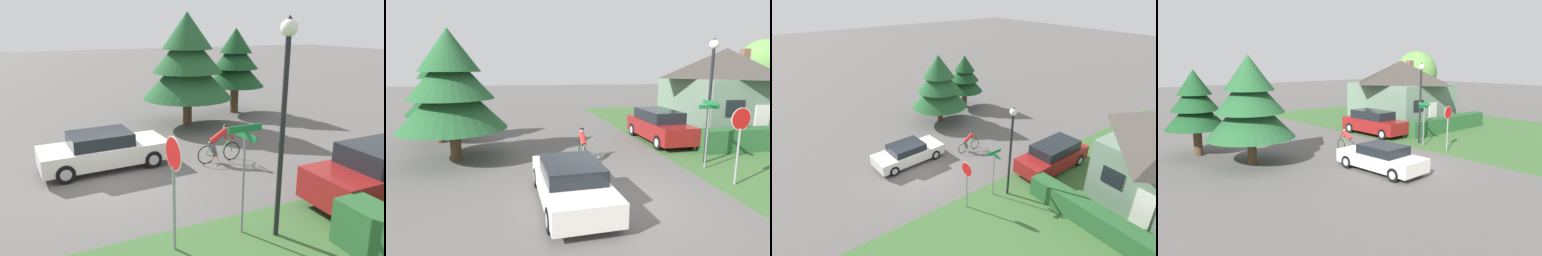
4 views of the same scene
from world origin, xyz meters
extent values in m
plane|color=#5B5956|center=(0.00, 0.00, 0.00)|extent=(140.00, 140.00, 0.00)
cube|color=slate|center=(10.67, 9.78, 1.69)|extent=(6.51, 7.65, 3.39)
pyramid|color=#3D3833|center=(10.67, 9.78, 4.36)|extent=(7.03, 8.27, 1.95)
cube|color=silver|center=(10.49, 6.07, 1.00)|extent=(0.90, 0.10, 2.00)
cube|color=black|center=(8.76, 6.15, 1.86)|extent=(1.10, 0.11, 0.90)
cube|color=brown|center=(12.55, 10.43, 4.96)|extent=(0.52, 0.52, 0.80)
cube|color=silver|center=(-1.44, 0.03, 0.56)|extent=(2.06, 4.56, 0.64)
cube|color=black|center=(-1.43, -0.10, 1.11)|extent=(1.72, 2.20, 0.45)
cylinder|color=black|center=(-2.33, 1.51, 0.32)|extent=(0.29, 0.65, 0.64)
cylinder|color=#ADADB2|center=(-2.33, 1.51, 0.32)|extent=(0.28, 0.39, 0.37)
cylinder|color=black|center=(-0.70, 1.59, 0.32)|extent=(0.29, 0.65, 0.64)
cylinder|color=#ADADB2|center=(-0.70, 1.59, 0.32)|extent=(0.28, 0.39, 0.37)
cylinder|color=black|center=(-2.18, -1.53, 0.32)|extent=(0.29, 0.65, 0.64)
cylinder|color=#ADADB2|center=(-2.18, -1.53, 0.32)|extent=(0.28, 0.39, 0.37)
cylinder|color=black|center=(-0.55, -1.45, 0.32)|extent=(0.29, 0.65, 0.64)
cylinder|color=#ADADB2|center=(-0.55, -1.45, 0.32)|extent=(0.28, 0.39, 0.37)
torus|color=black|center=(-0.25, 3.54, 0.34)|extent=(0.05, 0.72, 0.72)
torus|color=black|center=(-0.23, 4.61, 0.34)|extent=(0.05, 0.72, 0.72)
cylinder|color=#338C3F|center=(-0.24, 3.81, 0.49)|extent=(0.04, 0.19, 0.55)
cylinder|color=#338C3F|center=(-0.23, 4.21, 0.52)|extent=(0.05, 0.67, 0.62)
cylinder|color=#338C3F|center=(-0.24, 4.13, 0.79)|extent=(0.05, 0.80, 0.09)
cylinder|color=#338C3F|center=(-0.24, 3.71, 0.28)|extent=(0.04, 0.36, 0.15)
cylinder|color=#338C3F|center=(-0.24, 3.64, 0.55)|extent=(0.03, 0.22, 0.43)
cylinder|color=#338C3F|center=(-0.23, 4.57, 0.58)|extent=(0.04, 0.12, 0.48)
cylinder|color=black|center=(-0.23, 4.53, 0.81)|extent=(0.44, 0.03, 0.02)
ellipsoid|color=black|center=(-0.24, 3.73, 0.78)|extent=(0.08, 0.20, 0.05)
cylinder|color=slate|center=(-0.24, 3.73, 0.61)|extent=(0.11, 0.26, 0.46)
cylinder|color=slate|center=(-0.24, 3.89, 0.53)|extent=(0.11, 0.26, 0.61)
cylinder|color=tan|center=(-0.24, 3.80, 0.25)|extent=(0.08, 0.08, 0.30)
cylinder|color=tan|center=(-0.19, 3.96, 0.15)|extent=(0.17, 0.08, 0.21)
cylinder|color=red|center=(-0.24, 4.03, 1.01)|extent=(0.23, 0.72, 0.56)
cylinder|color=red|center=(-0.23, 4.29, 0.99)|extent=(0.07, 0.26, 0.36)
cylinder|color=red|center=(-0.23, 4.57, 0.99)|extent=(0.07, 0.26, 0.36)
sphere|color=tan|center=(-0.23, 4.33, 1.33)|extent=(0.19, 0.19, 0.19)
ellipsoid|color=black|center=(-0.23, 4.33, 1.38)|extent=(0.22, 0.18, 0.12)
cube|color=maroon|center=(4.68, 6.87, 0.73)|extent=(1.94, 5.00, 0.89)
cube|color=black|center=(4.68, 7.04, 1.46)|extent=(1.69, 3.04, 0.58)
cylinder|color=black|center=(3.84, 8.55, 0.37)|extent=(0.29, 0.75, 0.75)
cylinder|color=#ADADB2|center=(3.84, 8.55, 0.37)|extent=(0.30, 0.44, 0.43)
cylinder|color=black|center=(5.49, 8.57, 0.37)|extent=(0.29, 0.75, 0.75)
cylinder|color=#ADADB2|center=(5.49, 8.57, 0.37)|extent=(0.30, 0.44, 0.43)
cylinder|color=black|center=(3.87, 5.16, 0.37)|extent=(0.29, 0.75, 0.75)
cylinder|color=#ADADB2|center=(3.87, 5.16, 0.37)|extent=(0.30, 0.44, 0.43)
cylinder|color=black|center=(5.53, 5.18, 0.37)|extent=(0.29, 0.75, 0.75)
cylinder|color=#ADADB2|center=(5.53, 5.18, 0.37)|extent=(0.30, 0.44, 0.43)
cylinder|color=gray|center=(4.40, 0.36, 1.01)|extent=(0.07, 0.07, 2.02)
cylinder|color=red|center=(4.40, 0.36, 2.33)|extent=(0.73, 0.07, 0.73)
cylinder|color=silver|center=(4.40, 0.36, 2.33)|extent=(0.77, 0.07, 0.77)
cylinder|color=black|center=(4.88, 2.85, 2.38)|extent=(0.12, 0.12, 4.77)
sphere|color=white|center=(4.88, 2.85, 4.94)|extent=(0.38, 0.38, 0.38)
cone|color=black|center=(4.88, 2.85, 5.12)|extent=(0.23, 0.23, 0.15)
cylinder|color=gray|center=(4.42, 2.15, 1.23)|extent=(0.06, 0.06, 2.46)
cube|color=#197238|center=(4.42, 2.15, 2.52)|extent=(0.90, 0.03, 0.16)
cube|color=#197238|center=(4.42, 2.15, 2.68)|extent=(0.03, 0.90, 0.16)
cylinder|color=#4C3823|center=(-5.69, 5.21, 0.72)|extent=(0.46, 0.46, 1.44)
cone|color=#23562D|center=(-5.69, 5.21, 2.61)|extent=(4.52, 4.52, 2.34)
cone|color=#23562D|center=(-5.69, 5.21, 3.76)|extent=(3.53, 3.53, 2.06)
cone|color=#23562D|center=(-5.69, 5.21, 4.75)|extent=(2.53, 2.53, 1.78)
cylinder|color=#4C3823|center=(-7.20, 8.93, 0.79)|extent=(0.47, 0.47, 1.58)
cone|color=#194723|center=(-7.20, 8.93, 2.50)|extent=(3.34, 3.34, 1.83)
cone|color=#194723|center=(-7.20, 8.93, 3.39)|extent=(2.60, 2.60, 1.61)
cone|color=#194723|center=(-7.20, 8.93, 4.17)|extent=(1.87, 1.87, 1.39)
cylinder|color=#4C3823|center=(16.08, 12.61, 1.15)|extent=(0.33, 0.33, 2.31)
ellipsoid|color=#609347|center=(16.08, 12.61, 4.09)|extent=(4.19, 4.19, 4.40)
camera|label=1|loc=(11.44, -2.47, 4.98)|focal=35.00mm
camera|label=2|loc=(-2.81, -8.29, 3.95)|focal=28.00mm
camera|label=3|loc=(14.24, -7.19, 10.55)|focal=28.00mm
camera|label=4|loc=(-14.01, -12.47, 5.33)|focal=35.00mm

